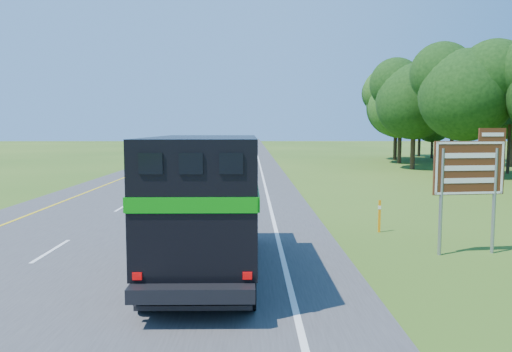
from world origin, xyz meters
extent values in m
cube|color=#38383A|center=(0.00, 50.00, 0.02)|extent=(15.00, 260.00, 0.04)
cube|color=yellow|center=(-5.50, 50.00, 0.04)|extent=(0.15, 260.00, 0.01)
cube|color=white|center=(5.50, 50.00, 0.04)|extent=(0.15, 260.00, 0.01)
cylinder|color=black|center=(2.27, 11.98, 0.61)|extent=(0.37, 1.14, 1.14)
cylinder|color=black|center=(4.44, 11.99, 0.61)|extent=(0.37, 1.14, 1.14)
cylinder|color=black|center=(2.29, 7.02, 0.61)|extent=(0.37, 1.14, 1.14)
cylinder|color=black|center=(4.46, 7.03, 0.61)|extent=(0.37, 1.14, 1.14)
cylinder|color=black|center=(2.30, 5.78, 0.61)|extent=(0.37, 1.14, 1.14)
cylinder|color=black|center=(4.47, 5.79, 0.61)|extent=(0.37, 1.14, 1.14)
cube|color=black|center=(3.37, 8.68, 0.73)|extent=(2.52, 8.28, 0.29)
cube|color=black|center=(3.36, 11.88, 1.86)|extent=(2.54, 1.87, 1.96)
cube|color=black|center=(3.35, 12.83, 2.38)|extent=(2.27, 0.07, 0.62)
cube|color=black|center=(3.37, 7.95, 2.30)|extent=(2.61, 6.01, 2.84)
cube|color=#067E09|center=(3.39, 4.93, 2.44)|extent=(2.58, 0.05, 0.31)
cube|color=#067E09|center=(2.06, 7.95, 2.44)|extent=(0.07, 6.00, 0.31)
cube|color=#067E09|center=(4.69, 7.96, 2.44)|extent=(0.07, 6.00, 0.31)
cube|color=black|center=(2.61, 4.93, 3.25)|extent=(0.47, 0.04, 0.41)
cube|color=black|center=(3.39, 4.93, 3.25)|extent=(0.47, 0.04, 0.41)
cube|color=black|center=(4.16, 4.94, 3.25)|extent=(0.47, 0.04, 0.41)
cube|color=black|center=(3.39, 5.06, 0.35)|extent=(2.38, 0.14, 0.10)
cube|color=#B20505|center=(2.30, 4.93, 1.03)|extent=(0.19, 0.04, 0.14)
cube|color=#B20505|center=(4.47, 4.94, 1.03)|extent=(0.19, 0.04, 0.14)
imported|color=silver|center=(-3.58, 54.89, 0.95)|extent=(3.52, 6.76, 1.82)
imported|color=silver|center=(-3.96, 98.05, 0.75)|extent=(1.70, 4.20, 1.43)
cylinder|color=gray|center=(10.41, 10.50, 1.66)|extent=(0.11, 0.11, 3.32)
cylinder|color=gray|center=(12.17, 10.72, 1.66)|extent=(0.11, 0.11, 3.32)
cube|color=#4F2311|center=(11.29, 10.61, 2.71)|extent=(2.32, 0.36, 1.66)
cube|color=#4F2311|center=(12.00, 10.70, 3.74)|extent=(0.89, 0.18, 0.40)
cube|color=white|center=(11.29, 10.57, 2.71)|extent=(2.20, 0.29, 1.59)
cube|color=orange|center=(9.41, 13.93, 0.62)|extent=(0.09, 0.04, 1.23)
cube|color=white|center=(9.41, 13.93, 0.95)|extent=(0.10, 0.06, 0.13)
camera|label=1|loc=(4.55, -4.66, 3.93)|focal=35.00mm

